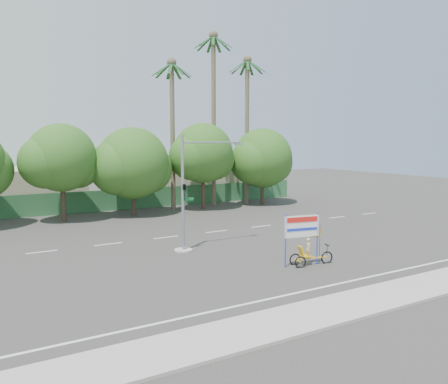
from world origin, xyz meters
TOP-DOWN VIEW (x-y plane):
  - ground at (0.00, 0.00)m, footprint 120.00×120.00m
  - sidewalk_near at (0.00, -7.50)m, footprint 50.00×2.40m
  - fence at (0.00, 21.50)m, footprint 38.00×0.08m
  - building_left at (-10.00, 26.00)m, footprint 12.00×8.00m
  - building_right at (8.00, 26.00)m, footprint 14.00×8.00m
  - tree_left at (-7.05, 18.00)m, footprint 6.66×5.60m
  - tree_center at (-1.05, 18.00)m, footprint 7.62×6.40m
  - tree_right at (5.95, 18.00)m, footprint 6.90×5.80m
  - tree_far_right at (12.95, 18.00)m, footprint 7.38×6.20m
  - palm_tall at (8.00, 19.50)m, footprint 3.73×3.79m
  - palm_mid at (12.00, 19.50)m, footprint 3.73×3.79m
  - palm_short at (3.50, 19.50)m, footprint 3.73×3.79m
  - traffic_signal at (-2.20, 3.98)m, footprint 4.72×1.10m
  - trike_billboard at (1.91, -2.09)m, footprint 2.89×0.96m

SIDE VIEW (x-z plane):
  - ground at x=0.00m, z-range 0.00..0.00m
  - sidewalk_near at x=0.00m, z-range 0.00..0.12m
  - fence at x=0.00m, z-range 0.00..2.00m
  - trike_billboard at x=1.91m, z-range -0.28..2.60m
  - building_right at x=8.00m, z-range 0.00..3.60m
  - building_left at x=-10.00m, z-range 0.00..4.00m
  - traffic_signal at x=-2.20m, z-range -0.58..6.42m
  - tree_center at x=-1.05m, z-range 0.54..8.39m
  - tree_far_right at x=12.95m, z-range 0.68..8.61m
  - tree_left at x=-7.05m, z-range 1.02..9.09m
  - tree_right at x=5.95m, z-range 1.06..9.42m
  - palm_short at x=3.50m, z-range 1.64..16.09m
  - palm_mid at x=12.00m, z-range 1.67..17.12m
  - palm_tall at x=8.00m, z-range 1.74..19.19m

